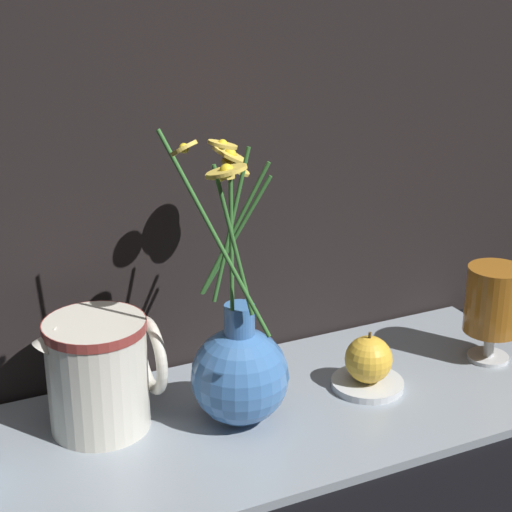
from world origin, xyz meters
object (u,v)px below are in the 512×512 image
object	(u,v)px
vase_with_flowers	(239,367)
orange_fruit	(370,360)
tea_glass	(494,302)
ceramic_pitcher	(100,370)

from	to	relation	value
vase_with_flowers	orange_fruit	world-z (taller)	vase_with_flowers
vase_with_flowers	tea_glass	xyz separation A→B (m)	(0.39, -0.01, 0.02)
orange_fruit	tea_glass	bearing A→B (deg)	-0.74
tea_glass	orange_fruit	distance (m)	0.21
vase_with_flowers	tea_glass	distance (m)	0.39
vase_with_flowers	ceramic_pitcher	bearing A→B (deg)	159.43
vase_with_flowers	orange_fruit	size ratio (longest dim) A/B	5.38
vase_with_flowers	orange_fruit	distance (m)	0.19
ceramic_pitcher	tea_glass	distance (m)	0.56
ceramic_pitcher	vase_with_flowers	bearing A→B (deg)	-20.57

